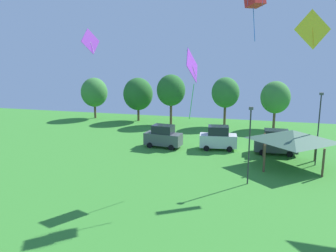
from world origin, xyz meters
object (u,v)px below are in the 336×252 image
(kite_flying_6, at_px, (192,67))
(parked_car_third_from_left, at_px, (276,142))
(parked_car_second_from_left, at_px, (218,138))
(light_post_1, at_px, (249,142))
(parked_car_leftmost, at_px, (163,137))
(treeline_tree_2, at_px, (171,90))
(treeline_tree_0, at_px, (94,92))
(kite_flying_7, at_px, (90,41))
(treeline_tree_1, at_px, (138,94))
(kite_flying_3, at_px, (313,29))
(light_post_0, at_px, (319,126))
(park_pavilion, at_px, (293,135))
(treeline_tree_4, at_px, (275,97))
(treeline_tree_3, at_px, (225,93))

(kite_flying_6, distance_m, parked_car_third_from_left, 15.78)
(parked_car_second_from_left, height_order, light_post_1, light_post_1)
(parked_car_leftmost, bearing_deg, treeline_tree_2, 107.01)
(kite_flying_6, xyz_separation_m, treeline_tree_0, (-20.79, 25.05, -5.51))
(kite_flying_7, distance_m, treeline_tree_1, 18.12)
(kite_flying_3, relative_size, kite_flying_6, 0.59)
(kite_flying_3, bearing_deg, kite_flying_6, -149.60)
(treeline_tree_0, xyz_separation_m, treeline_tree_1, (7.63, -0.36, 0.00))
(kite_flying_6, xyz_separation_m, treeline_tree_1, (-13.16, 24.69, -5.51))
(light_post_0, bearing_deg, kite_flying_3, -120.25)
(light_post_1, xyz_separation_m, treeline_tree_1, (-17.76, 23.21, 0.54))
(park_pavilion, relative_size, treeline_tree_4, 0.97)
(treeline_tree_4, bearing_deg, park_pavilion, -86.38)
(light_post_1, xyz_separation_m, treeline_tree_0, (-25.39, 23.57, 0.54))
(kite_flying_6, height_order, light_post_1, kite_flying_6)
(parked_car_second_from_left, xyz_separation_m, treeline_tree_3, (-0.54, 12.74, 3.63))
(parked_car_third_from_left, bearing_deg, treeline_tree_2, 138.63)
(parked_car_second_from_left, height_order, parked_car_third_from_left, parked_car_second_from_left)
(park_pavilion, distance_m, treeline_tree_4, 17.04)
(kite_flying_6, height_order, parked_car_second_from_left, kite_flying_6)
(kite_flying_6, xyz_separation_m, parked_car_leftmost, (-5.28, 10.70, -8.47))
(parked_car_third_from_left, bearing_deg, kite_flying_6, -124.27)
(treeline_tree_0, bearing_deg, treeline_tree_1, -2.70)
(park_pavilion, bearing_deg, light_post_0, 21.17)
(parked_car_third_from_left, bearing_deg, park_pavilion, -73.81)
(treeline_tree_3, bearing_deg, treeline_tree_4, 0.17)
(park_pavilion, height_order, treeline_tree_4, treeline_tree_4)
(kite_flying_7, relative_size, treeline_tree_0, 0.42)
(parked_car_leftmost, bearing_deg, park_pavilion, -7.19)
(kite_flying_6, bearing_deg, light_post_1, 17.78)
(kite_flying_3, xyz_separation_m, parked_car_leftmost, (-14.52, 5.28, -11.49))
(kite_flying_3, height_order, treeline_tree_0, kite_flying_3)
(treeline_tree_0, relative_size, treeline_tree_1, 0.97)
(light_post_0, relative_size, light_post_1, 1.09)
(parked_car_leftmost, distance_m, treeline_tree_2, 13.51)
(kite_flying_6, bearing_deg, parked_car_second_from_left, 85.26)
(kite_flying_7, height_order, light_post_0, kite_flying_7)
(parked_car_second_from_left, relative_size, parked_car_third_from_left, 0.93)
(kite_flying_6, bearing_deg, parked_car_leftmost, 116.28)
(parked_car_third_from_left, height_order, treeline_tree_3, treeline_tree_3)
(parked_car_leftmost, bearing_deg, light_post_1, -36.06)
(kite_flying_3, relative_size, parked_car_leftmost, 0.76)
(park_pavilion, distance_m, light_post_0, 2.69)
(light_post_1, distance_m, treeline_tree_0, 34.65)
(kite_flying_3, distance_m, treeline_tree_3, 22.15)
(light_post_0, bearing_deg, treeline_tree_4, 102.11)
(kite_flying_7, distance_m, treeline_tree_0, 20.14)
(park_pavilion, bearing_deg, parked_car_leftmost, 165.87)
(light_post_1, distance_m, treeline_tree_2, 25.15)
(treeline_tree_3, bearing_deg, parked_car_second_from_left, -87.60)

